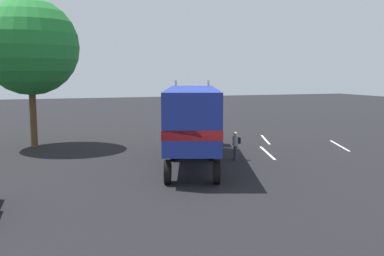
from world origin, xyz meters
TOP-DOWN VIEW (x-y plane):
  - ground_plane at (0.00, 0.00)m, footprint 120.00×120.00m
  - lane_stripe_near at (-5.34, -3.50)m, footprint 4.25×1.44m
  - lane_stripe_mid at (-0.55, -5.98)m, footprint 4.17×1.72m
  - lane_stripe_far at (-4.59, -9.53)m, footprint 4.15×1.76m
  - semi_truck at (-5.84, 1.67)m, footprint 14.19×6.98m
  - person_bystander at (-6.69, -0.71)m, footprint 0.38×0.48m
  - tree_center at (1.62, 10.40)m, footprint 6.37×6.37m

SIDE VIEW (x-z plane):
  - ground_plane at x=0.00m, z-range 0.00..0.00m
  - lane_stripe_near at x=-5.34m, z-range 0.00..0.01m
  - lane_stripe_mid at x=-0.55m, z-range 0.00..0.01m
  - lane_stripe_far at x=-4.59m, z-range 0.00..0.01m
  - person_bystander at x=-6.69m, z-range 0.08..1.71m
  - semi_truck at x=-5.84m, z-range 0.27..4.77m
  - tree_center at x=1.62m, z-range 1.74..11.62m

